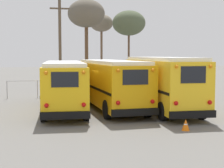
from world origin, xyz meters
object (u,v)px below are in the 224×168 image
at_px(utility_pole, 60,43).
at_px(bare_tree_0, 101,24).
at_px(school_bus_2, 161,81).
at_px(bare_tree_2, 129,23).
at_px(bare_tree_1, 86,14).
at_px(school_bus_0, 64,84).
at_px(school_bus_1, 111,82).
at_px(traffic_cone, 186,125).

height_order(utility_pole, bare_tree_0, utility_pole).
distance_m(school_bus_2, bare_tree_2, 20.59).
bearing_deg(bare_tree_1, school_bus_0, -102.88).
bearing_deg(school_bus_2, school_bus_1, 157.87).
distance_m(bare_tree_0, bare_tree_1, 8.41).
bearing_deg(bare_tree_0, utility_pole, -117.51).
height_order(bare_tree_1, traffic_cone, bare_tree_1).
distance_m(school_bus_0, utility_pole, 11.50).
xyz_separation_m(school_bus_0, utility_pole, (0.40, 11.12, 2.90)).
distance_m(bare_tree_1, bare_tree_2, 6.83).
bearing_deg(school_bus_1, traffic_cone, -73.89).
height_order(school_bus_1, utility_pole, utility_pole).
bearing_deg(utility_pole, bare_tree_0, 62.49).
bearing_deg(bare_tree_1, bare_tree_2, 34.80).
distance_m(school_bus_0, bare_tree_0, 24.09).
height_order(school_bus_2, bare_tree_0, bare_tree_0).
bearing_deg(school_bus_2, bare_tree_2, 81.34).
relative_size(school_bus_0, utility_pole, 1.15).
distance_m(school_bus_2, bare_tree_1, 17.02).
relative_size(bare_tree_0, bare_tree_2, 0.99).
height_order(school_bus_1, bare_tree_2, bare_tree_2).
bearing_deg(bare_tree_0, bare_tree_2, -56.72).
bearing_deg(school_bus_0, bare_tree_1, 77.12).
xyz_separation_m(bare_tree_0, traffic_cone, (-1.32, -29.47, -7.14)).
relative_size(school_bus_2, bare_tree_1, 1.06).
distance_m(utility_pole, traffic_cone, 19.14).
bearing_deg(bare_tree_0, traffic_cone, -92.56).
distance_m(school_bus_0, bare_tree_1, 16.19).
relative_size(school_bus_1, bare_tree_1, 1.09).
bearing_deg(traffic_cone, bare_tree_2, 81.24).
height_order(school_bus_0, bare_tree_1, bare_tree_1).
xyz_separation_m(utility_pole, bare_tree_2, (8.54, 7.42, 2.62)).
bearing_deg(traffic_cone, school_bus_0, 125.83).
bearing_deg(utility_pole, traffic_cone, -75.68).
height_order(bare_tree_0, traffic_cone, bare_tree_0).
bearing_deg(school_bus_1, utility_pole, 103.16).
xyz_separation_m(school_bus_0, traffic_cone, (5.02, -6.95, -1.39)).
distance_m(school_bus_0, bare_tree_2, 21.32).
distance_m(school_bus_0, traffic_cone, 8.68).
height_order(bare_tree_1, bare_tree_2, bare_tree_1).
distance_m(utility_pole, bare_tree_0, 13.16).
distance_m(bare_tree_0, bare_tree_2, 4.76).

